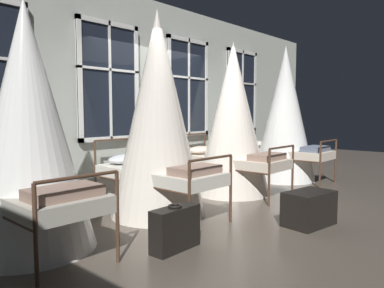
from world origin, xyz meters
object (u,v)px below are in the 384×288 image
(cot_fourth, at_px, (284,116))
(suitcase_dark, at_px, (175,228))
(cot_second, at_px, (158,117))
(cot_third, at_px, (233,121))
(cot_first, at_px, (28,130))
(travel_trunk, at_px, (309,208))

(cot_fourth, bearing_deg, suitcase_dark, 103.66)
(cot_second, relative_size, cot_third, 1.07)
(cot_third, bearing_deg, suitcase_dark, 113.18)
(cot_first, relative_size, travel_trunk, 3.95)
(cot_fourth, bearing_deg, cot_second, 89.64)
(suitcase_dark, bearing_deg, cot_first, 129.34)
(suitcase_dark, bearing_deg, cot_second, 52.74)
(cot_first, bearing_deg, cot_fourth, -89.61)
(cot_second, bearing_deg, cot_fourth, -88.99)
(travel_trunk, bearing_deg, cot_first, 146.23)
(cot_first, height_order, cot_third, cot_third)
(cot_third, relative_size, suitcase_dark, 4.59)
(cot_second, bearing_deg, cot_third, -87.70)
(cot_first, height_order, cot_fourth, cot_fourth)
(travel_trunk, bearing_deg, suitcase_dark, 158.80)
(cot_fourth, xyz_separation_m, travel_trunk, (-2.66, -1.77, -1.12))
(cot_first, xyz_separation_m, cot_second, (1.75, -0.02, 0.11))
(suitcase_dark, relative_size, travel_trunk, 0.88)
(cot_third, relative_size, travel_trunk, 4.05)
(cot_third, distance_m, suitcase_dark, 3.00)
(cot_fourth, height_order, travel_trunk, cot_fourth)
(cot_first, xyz_separation_m, suitcase_dark, (0.96, -1.12, -1.00))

